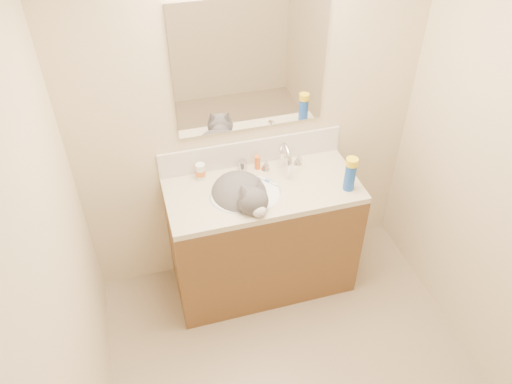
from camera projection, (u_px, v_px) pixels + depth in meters
room_shell at (336, 216)px, 1.95m from camera, size 2.24×2.54×2.52m
vanity_cabinet at (263, 239)px, 3.36m from camera, size 1.20×0.55×0.82m
counter_slab at (263, 190)px, 3.08m from camera, size 1.20×0.55×0.04m
basin at (246, 203)px, 3.07m from camera, size 0.45×0.36×0.14m
faucet at (284, 159)px, 3.15m from camera, size 0.28×0.20×0.21m
cat at (242, 197)px, 3.02m from camera, size 0.46×0.52×0.36m
backsplash at (252, 152)px, 3.20m from camera, size 1.20×0.02×0.18m
mirror at (251, 67)px, 2.83m from camera, size 0.90×0.02×0.80m
pill_bottle at (201, 171)px, 3.11m from camera, size 0.08×0.08×0.11m
pill_label at (201, 173)px, 3.11m from camera, size 0.08×0.08×0.04m
silver_jar at (243, 165)px, 3.19m from camera, size 0.06×0.06×0.06m
amber_bottle at (257, 162)px, 3.19m from camera, size 0.05×0.05×0.09m
toothbrush at (268, 181)px, 3.11m from camera, size 0.10×0.13×0.01m
toothbrush_head at (268, 181)px, 3.11m from camera, size 0.03×0.03×0.02m
spray_can at (350, 177)px, 3.00m from camera, size 0.07×0.07×0.19m
spray_cap at (352, 162)px, 2.93m from camera, size 0.08×0.08×0.04m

